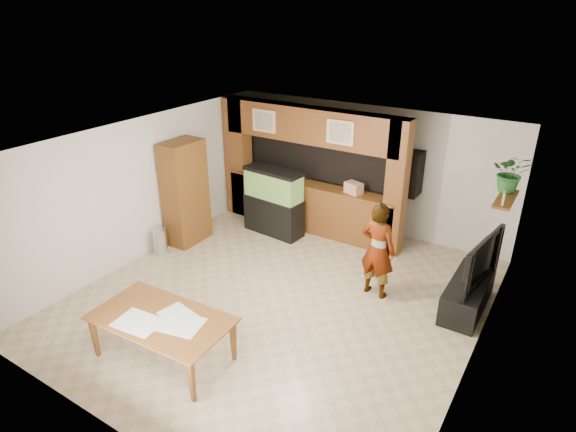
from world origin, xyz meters
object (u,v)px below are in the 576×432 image
Objects in this scene: pantry_cabinet at (185,193)px; dining_table at (162,339)px; aquarium at (274,202)px; television at (474,259)px; person at (378,250)px.

pantry_cabinet reaches higher than dining_table.
aquarium is 1.02× the size of television.
aquarium is (1.26, 1.22, -0.35)m from pantry_cabinet.
pantry_cabinet reaches higher than aquarium.
dining_table is (-1.79, -3.03, -0.48)m from person.
person is at bearing 56.51° from dining_table.
aquarium is at bearing 89.94° from television.
pantry_cabinet is at bearing 104.90° from television.
person is (-1.39, -0.41, -0.07)m from television.
television is 1.45m from person.
television is (4.09, -0.61, 0.20)m from aquarium.
person reaches higher than dining_table.
television is 4.72m from dining_table.
person is 3.55m from dining_table.
television is (5.35, 0.61, -0.15)m from pantry_cabinet.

